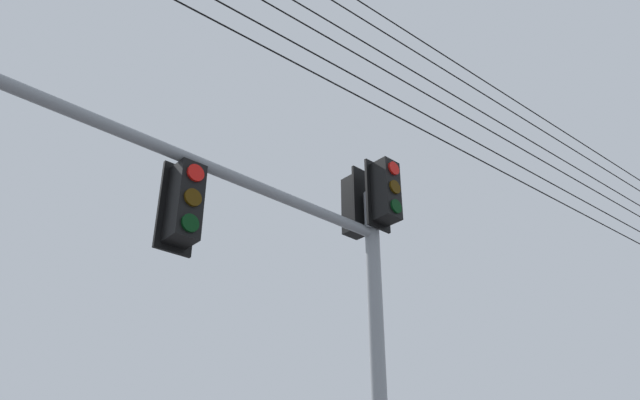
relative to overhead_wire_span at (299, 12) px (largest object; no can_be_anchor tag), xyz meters
The scene contains 2 objects.
signal_mast_assembly 4.25m from the overhead_wire_span, 70.52° to the right, with size 3.04×5.19×6.85m.
overhead_wire_span is the anchor object (origin of this frame).
Camera 1 is at (-7.76, 2.69, 2.09)m, focal length 35.29 mm.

